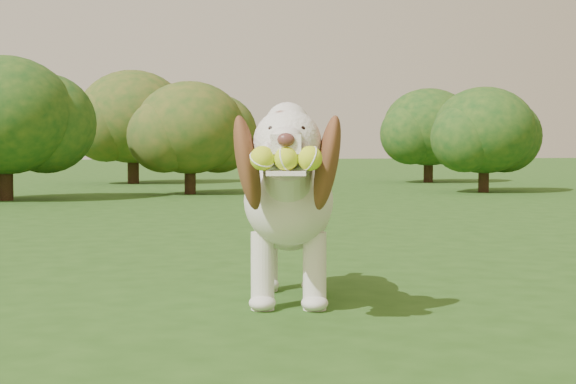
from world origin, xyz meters
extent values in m
plane|color=#234814|center=(0.00, 0.00, 0.00)|extent=(80.00, 80.00, 0.00)
ellipsoid|color=silver|center=(0.03, 0.21, 0.40)|extent=(0.51, 0.75, 0.36)
ellipsoid|color=silver|center=(-0.03, -0.05, 0.44)|extent=(0.43, 0.43, 0.35)
ellipsoid|color=silver|center=(0.09, 0.44, 0.39)|extent=(0.39, 0.39, 0.32)
cylinder|color=silver|center=(-0.07, -0.18, 0.53)|extent=(0.25, 0.32, 0.28)
sphere|color=silver|center=(-0.10, -0.31, 0.67)|extent=(0.30, 0.30, 0.25)
sphere|color=silver|center=(-0.09, -0.29, 0.73)|extent=(0.20, 0.20, 0.16)
cube|color=silver|center=(-0.13, -0.45, 0.66)|extent=(0.14, 0.17, 0.07)
ellipsoid|color=#592D28|center=(-0.15, -0.52, 0.68)|extent=(0.07, 0.05, 0.05)
cube|color=silver|center=(-0.14, -0.46, 0.56)|extent=(0.17, 0.18, 0.02)
ellipsoid|color=brown|center=(-0.24, -0.26, 0.59)|extent=(0.19, 0.23, 0.38)
ellipsoid|color=brown|center=(0.04, -0.34, 0.59)|extent=(0.17, 0.26, 0.38)
cylinder|color=silver|center=(0.13, 0.58, 0.43)|extent=(0.10, 0.19, 0.14)
cylinder|color=silver|center=(-0.13, 0.00, 0.16)|extent=(0.11, 0.11, 0.31)
cylinder|color=silver|center=(0.07, -0.05, 0.16)|extent=(0.11, 0.11, 0.31)
cylinder|color=silver|center=(-0.02, 0.44, 0.16)|extent=(0.11, 0.11, 0.31)
cylinder|color=silver|center=(0.19, 0.39, 0.16)|extent=(0.11, 0.11, 0.31)
sphere|color=#C3F221|center=(-0.23, -0.48, 0.61)|extent=(0.10, 0.10, 0.09)
sphere|color=#C3F221|center=(-0.15, -0.50, 0.61)|extent=(0.10, 0.10, 0.09)
sphere|color=#C3F221|center=(-0.07, -0.52, 0.61)|extent=(0.10, 0.10, 0.09)
cylinder|color=#382314|center=(0.61, 8.52, 0.25)|extent=(0.15, 0.15, 0.49)
ellipsoid|color=#144116|center=(0.61, 8.52, 0.90)|extent=(1.48, 1.48, 1.26)
cylinder|color=#382314|center=(-1.71, 7.63, 0.28)|extent=(0.17, 0.17, 0.56)
ellipsoid|color=#144116|center=(-1.71, 7.63, 1.02)|extent=(1.68, 1.68, 1.42)
cylinder|color=#382314|center=(4.70, 8.04, 0.24)|extent=(0.15, 0.15, 0.48)
ellipsoid|color=#144116|center=(4.70, 8.04, 0.88)|extent=(1.44, 1.44, 1.22)
cylinder|color=#382314|center=(0.05, 12.13, 0.32)|extent=(0.20, 0.20, 0.63)
ellipsoid|color=#144116|center=(0.05, 12.13, 1.16)|extent=(1.90, 1.90, 1.62)
cylinder|color=#382314|center=(5.24, 11.38, 0.27)|extent=(0.17, 0.17, 0.54)
ellipsoid|color=#144116|center=(5.24, 11.38, 0.99)|extent=(1.63, 1.63, 1.38)
camera|label=1|loc=(-0.83, -3.43, 0.66)|focal=55.00mm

